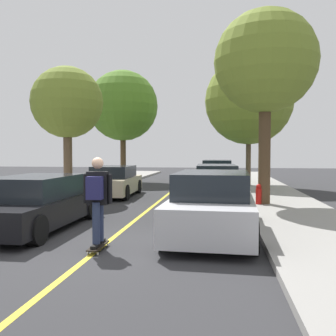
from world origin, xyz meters
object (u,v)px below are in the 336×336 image
parked_car_left_nearest (36,203)px  fire_hydrant (259,194)px  street_tree_right_near (249,101)px  skateboarder (97,196)px  parked_car_right_far (217,173)px  street_tree_left_nearest (67,103)px  parked_car_right_near (216,182)px  street_tree_right_nearest (265,63)px  parked_car_right_nearest (213,205)px  skateboard (98,246)px  street_tree_left_near (123,106)px  parked_car_left_near (114,182)px

parked_car_left_nearest → fire_hydrant: size_ratio=6.47×
street_tree_right_near → skateboarder: 14.83m
parked_car_right_far → street_tree_left_nearest: size_ratio=0.81×
parked_car_left_nearest → street_tree_left_nearest: (-1.70, 5.96, 3.34)m
parked_car_right_near → street_tree_right_near: size_ratio=0.67×
parked_car_right_near → street_tree_right_nearest: 5.23m
parked_car_right_nearest → street_tree_right_nearest: street_tree_right_nearest is taller
fire_hydrant → skateboard: bearing=-121.1°
parked_car_right_near → street_tree_left_near: size_ratio=0.66×
parked_car_left_nearest → parked_car_right_nearest: (4.46, -0.14, 0.06)m
street_tree_right_near → skateboarder: street_tree_right_near is taller
parked_car_right_nearest → fire_hydrant: 4.75m
parked_car_right_near → parked_car_right_far: size_ratio=1.08×
parked_car_left_nearest → parked_car_right_far: size_ratio=1.04×
parked_car_right_nearest → skateboarder: skateboarder is taller
parked_car_left_nearest → parked_car_right_far: (4.46, 13.37, 0.07)m
street_tree_left_nearest → street_tree_right_near: (7.86, 6.04, 0.78)m
parked_car_left_nearest → street_tree_right_nearest: size_ratio=0.67×
street_tree_left_nearest → fire_hydrant: street_tree_left_nearest is taller
parked_car_right_near → street_tree_right_near: bearing=71.7°
parked_car_left_nearest → street_tree_right_nearest: bearing=36.2°
skateboard → skateboarder: skateboarder is taller
parked_car_right_near → parked_car_right_far: (-0.00, 6.50, 0.02)m
parked_car_left_nearest → parked_car_left_near: size_ratio=1.11×
parked_car_right_near → street_tree_right_nearest: (1.70, -2.36, 4.35)m
parked_car_left_nearest → skateboard: size_ratio=5.36×
fire_hydrant → parked_car_right_near: bearing=120.8°
parked_car_right_far → skateboard: bearing=-98.3°
parked_car_right_nearest → street_tree_left_nearest: 9.27m
street_tree_left_near → fire_hydrant: (7.66, -10.49, -4.49)m
skateboarder → street_tree_right_nearest: bearing=58.3°
parked_car_left_near → parked_car_right_near: bearing=-1.6°
parked_car_left_nearest → street_tree_left_nearest: 7.04m
parked_car_right_far → street_tree_right_near: 4.60m
street_tree_left_near → fire_hydrant: size_ratio=10.20×
street_tree_right_near → street_tree_right_nearest: bearing=-90.0°
street_tree_left_near → street_tree_right_near: size_ratio=1.02×
street_tree_right_nearest → skateboard: size_ratio=7.96×
parked_car_left_near → parked_car_right_far: bearing=55.0°
parked_car_right_far → skateboarder: bearing=-98.3°
street_tree_right_near → skateboarder: bearing=-105.8°
street_tree_right_nearest → fire_hydrant: 4.57m
parked_car_right_far → skateboarder: 15.36m
street_tree_left_nearest → street_tree_left_near: (0.00, 8.89, 0.99)m
street_tree_left_near → fire_hydrant: 13.75m
parked_car_left_near → street_tree_left_nearest: size_ratio=0.76×
street_tree_right_nearest → street_tree_right_near: (-0.00, 7.49, -0.28)m
parked_car_right_nearest → parked_car_left_nearest: bearing=178.2°
fire_hydrant → skateboarder: skateboarder is taller
skateboarder → skateboard: bearing=91.7°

